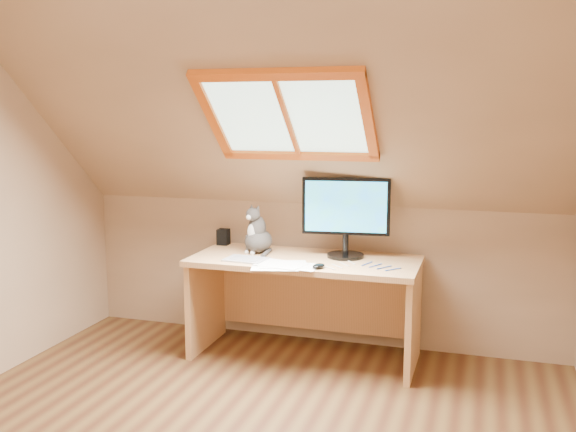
% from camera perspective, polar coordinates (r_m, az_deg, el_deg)
% --- Properties ---
extents(room_shell, '(3.52, 3.52, 2.41)m').
position_cam_1_polar(room_shell, '(2.78, -7.03, 4.75)').
color(room_shell, tan).
rests_on(room_shell, ground).
extents(desk, '(1.51, 0.66, 0.69)m').
position_cam_1_polar(desk, '(4.38, 1.73, -6.33)').
color(desk, tan).
rests_on(desk, ground).
extents(monitor, '(0.58, 0.24, 0.53)m').
position_cam_1_polar(monitor, '(4.24, 5.17, 0.36)').
color(monitor, black).
rests_on(monitor, desk).
extents(cat, '(0.26, 0.28, 0.34)m').
position_cam_1_polar(cat, '(4.41, -2.72, -1.70)').
color(cat, '#484340').
rests_on(cat, desk).
extents(desk_speaker, '(0.08, 0.08, 0.12)m').
position_cam_1_polar(desk_speaker, '(4.71, -5.76, -1.86)').
color(desk_speaker, black).
rests_on(desk_speaker, desk).
extents(graphics_tablet, '(0.29, 0.22, 0.01)m').
position_cam_1_polar(graphics_tablet, '(4.21, -3.76, -3.87)').
color(graphics_tablet, '#B2B2B7').
rests_on(graphics_tablet, desk).
extents(mouse, '(0.09, 0.12, 0.03)m').
position_cam_1_polar(mouse, '(3.98, 2.74, -4.47)').
color(mouse, black).
rests_on(mouse, desk).
extents(papers, '(0.35, 0.30, 0.01)m').
position_cam_1_polar(papers, '(4.04, -0.42, -4.45)').
color(papers, white).
rests_on(papers, desk).
extents(cables, '(0.51, 0.26, 0.01)m').
position_cam_1_polar(cables, '(4.06, 6.80, -4.44)').
color(cables, silver).
rests_on(cables, desk).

